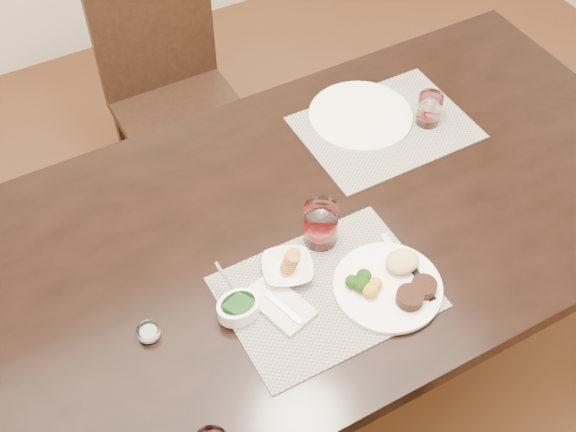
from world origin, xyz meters
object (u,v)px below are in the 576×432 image
steak_knife (416,278)px  cracker_bowl (287,268)px  chair_far (172,88)px  wine_glass_near (321,226)px  far_plate (360,116)px  dinner_plate (393,283)px

steak_knife → cracker_bowl: 0.30m
chair_far → wine_glass_near: (0.00, -1.00, 0.30)m
far_plate → steak_knife: bearing=-109.4°
chair_far → wine_glass_near: chair_far is taller
cracker_bowl → far_plate: size_ratio=0.52×
chair_far → dinner_plate: (0.08, -1.20, 0.26)m
cracker_bowl → far_plate: bearing=40.4°
steak_knife → wine_glass_near: bearing=130.1°
wine_glass_near → steak_knife: bearing=-57.4°
dinner_plate → far_plate: 0.58m
dinner_plate → steak_knife: dinner_plate is taller
chair_far → cracker_bowl: chair_far is taller
steak_knife → wine_glass_near: size_ratio=1.97×
steak_knife → far_plate: bearing=78.1°
chair_far → cracker_bowl: (-0.12, -1.05, 0.27)m
steak_knife → far_plate: size_ratio=0.76×
dinner_plate → wine_glass_near: wine_glass_near is taller
steak_knife → cracker_bowl: size_ratio=1.46×
dinner_plate → steak_knife: 0.06m
chair_far → steak_knife: size_ratio=4.05×
chair_far → wine_glass_near: bearing=-89.9°
steak_knife → dinner_plate: bearing=179.7°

